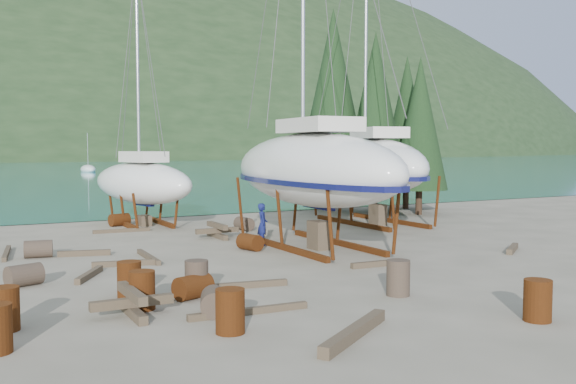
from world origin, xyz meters
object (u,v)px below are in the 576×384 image
large_sailboat_far (372,165)px  worker (263,224)px  small_sailboat_shore (142,182)px  large_sailboat_near (311,168)px

large_sailboat_far → worker: (-7.49, -3.57, -2.03)m
small_sailboat_shore → large_sailboat_far: bearing=-40.4°
large_sailboat_near → small_sailboat_shore: large_sailboat_near is taller
large_sailboat_far → small_sailboat_shore: size_ratio=1.40×
large_sailboat_far → small_sailboat_shore: (-9.75, 4.72, -0.79)m
large_sailboat_near → small_sailboat_shore: (-3.58, 9.56, -0.87)m
large_sailboat_near → small_sailboat_shore: bearing=113.8°
large_sailboat_far → worker: 8.54m
large_sailboat_far → small_sailboat_shore: 10.86m
large_sailboat_near → large_sailboat_far: (6.16, 4.85, -0.07)m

